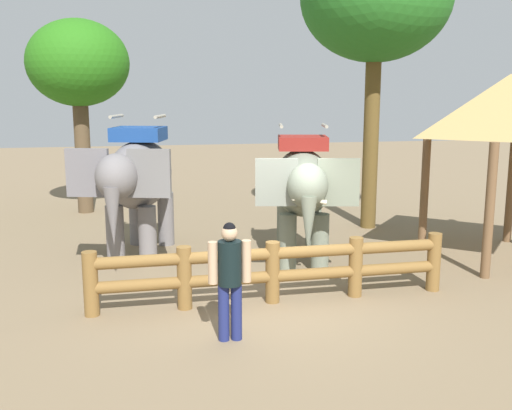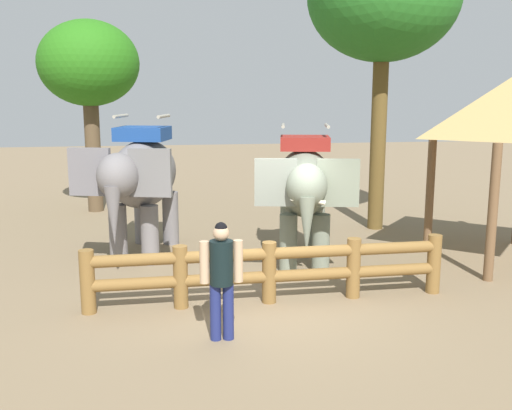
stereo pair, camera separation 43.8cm
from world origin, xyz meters
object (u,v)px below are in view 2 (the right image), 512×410
object	(u,v)px
elephant_near_left	(141,178)
tourist_woman_in_black	(221,273)
tree_far_left	(89,66)
log_fence	(269,268)
elephant_center	(304,187)

from	to	relation	value
elephant_near_left	tourist_woman_in_black	bearing A→B (deg)	-75.00
tree_far_left	log_fence	bearing A→B (deg)	-66.13
elephant_center	tourist_woman_in_black	distance (m)	4.16
elephant_center	tree_far_left	world-z (taller)	tree_far_left
elephant_near_left	elephant_center	bearing A→B (deg)	-19.27
elephant_near_left	tree_far_left	distance (m)	5.97
log_fence	elephant_near_left	distance (m)	4.13
log_fence	elephant_center	bearing A→B (deg)	63.09
elephant_near_left	tree_far_left	xyz separation A→B (m)	(-1.56, 5.19, 2.51)
tourist_woman_in_black	tree_far_left	size ratio (longest dim) A/B	0.31
elephant_center	tourist_woman_in_black	xyz separation A→B (m)	(-2.03, -3.58, -0.61)
tree_far_left	elephant_near_left	bearing A→B (deg)	-73.24
tourist_woman_in_black	log_fence	bearing A→B (deg)	56.64
log_fence	elephant_near_left	bearing A→B (deg)	123.57
log_fence	tourist_woman_in_black	bearing A→B (deg)	-123.36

